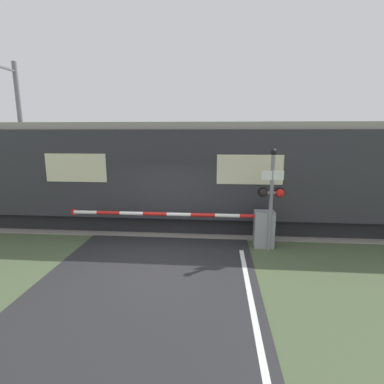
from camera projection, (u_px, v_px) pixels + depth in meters
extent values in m
plane|color=#475638|center=(157.00, 262.00, 8.16)|extent=(80.00, 80.00, 0.00)
cube|color=gray|center=(175.00, 223.00, 11.59)|extent=(36.00, 3.20, 0.03)
cube|color=#595451|center=(173.00, 227.00, 10.87)|extent=(36.00, 0.08, 0.10)
cube|color=#595451|center=(178.00, 217.00, 12.28)|extent=(36.00, 0.08, 0.10)
cube|color=black|center=(244.00, 218.00, 11.31)|extent=(19.33, 2.36, 0.60)
cube|color=#2D2D33|center=(246.00, 171.00, 10.96)|extent=(21.01, 2.78, 2.97)
cube|color=gray|center=(247.00, 126.00, 10.64)|extent=(20.59, 2.55, 0.24)
cube|color=beige|center=(250.00, 170.00, 9.55)|extent=(2.10, 0.02, 0.95)
cube|color=beige|center=(76.00, 168.00, 10.04)|extent=(2.10, 0.02, 0.95)
cube|color=gray|center=(264.00, 229.00, 9.17)|extent=(0.60, 0.44, 1.13)
cylinder|color=gray|center=(264.00, 216.00, 9.09)|extent=(0.16, 0.16, 0.18)
cylinder|color=red|center=(252.00, 216.00, 9.13)|extent=(0.75, 0.11, 0.11)
cylinder|color=white|center=(227.00, 216.00, 9.19)|extent=(0.75, 0.11, 0.11)
cylinder|color=red|center=(203.00, 215.00, 9.25)|extent=(0.75, 0.11, 0.11)
cylinder|color=white|center=(179.00, 214.00, 9.32)|extent=(0.75, 0.11, 0.11)
cylinder|color=red|center=(155.00, 214.00, 9.38)|extent=(0.75, 0.11, 0.11)
cylinder|color=white|center=(132.00, 213.00, 9.44)|extent=(0.75, 0.11, 0.11)
cylinder|color=red|center=(108.00, 213.00, 9.51)|extent=(0.75, 0.11, 0.11)
cylinder|color=white|center=(86.00, 212.00, 9.57)|extent=(0.75, 0.11, 0.11)
cylinder|color=red|center=(74.00, 212.00, 9.60)|extent=(0.20, 0.02, 0.20)
cylinder|color=gray|center=(271.00, 204.00, 8.76)|extent=(0.11, 0.11, 2.84)
cube|color=gray|center=(271.00, 193.00, 8.69)|extent=(0.60, 0.07, 0.07)
sphere|color=black|center=(263.00, 193.00, 8.66)|extent=(0.24, 0.24, 0.24)
sphere|color=red|center=(280.00, 193.00, 8.62)|extent=(0.24, 0.24, 0.24)
cylinder|color=black|center=(263.00, 192.00, 8.77)|extent=(0.30, 0.06, 0.30)
cylinder|color=black|center=(279.00, 192.00, 8.73)|extent=(0.30, 0.06, 0.30)
cube|color=white|center=(273.00, 175.00, 8.55)|extent=(0.63, 0.02, 0.27)
sphere|color=black|center=(274.00, 152.00, 8.46)|extent=(0.18, 0.18, 0.18)
cylinder|color=slate|center=(22.00, 138.00, 13.34)|extent=(0.20, 0.20, 6.44)
cube|color=slate|center=(0.00, 67.00, 11.91)|extent=(0.10, 1.80, 0.08)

